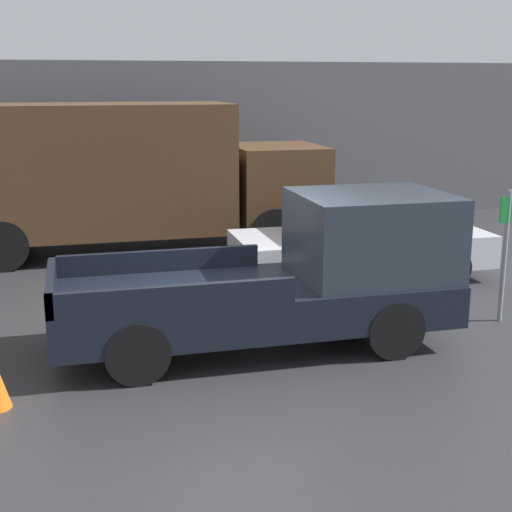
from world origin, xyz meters
TOP-DOWN VIEW (x-y plane):
  - ground_plane at (0.00, 0.00)m, footprint 60.00×60.00m
  - building_wall at (0.00, 8.89)m, footprint 28.00×0.15m
  - pickup_truck at (0.59, -0.33)m, footprint 5.53×2.01m
  - car at (2.82, 2.64)m, footprint 4.76×1.91m
  - delivery_truck at (-1.76, 6.00)m, footprint 8.88×2.49m
  - parking_sign at (3.94, -0.21)m, footprint 0.30×0.07m
  - newspaper_box at (2.61, 8.57)m, footprint 0.45×0.40m

SIDE VIEW (x-z plane):
  - ground_plane at x=0.00m, z-range 0.00..0.00m
  - newspaper_box at x=2.61m, z-range 0.00..0.95m
  - car at x=2.82m, z-range 0.01..1.49m
  - pickup_truck at x=0.59m, z-range -0.07..2.05m
  - parking_sign at x=3.94m, z-range 0.14..2.21m
  - delivery_truck at x=-1.76m, z-range 0.14..3.34m
  - building_wall at x=0.00m, z-range 0.00..4.15m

